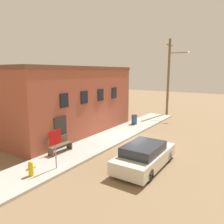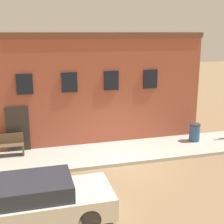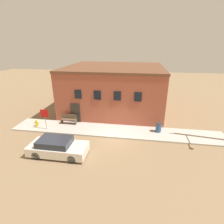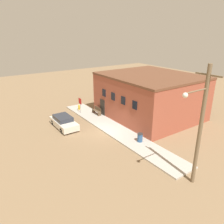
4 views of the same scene
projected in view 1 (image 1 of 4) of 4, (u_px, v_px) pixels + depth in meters
name	position (u px, v px, depth m)	size (l,w,h in m)	color
ground_plane	(129.00, 140.00, 16.23)	(80.00, 80.00, 0.00)	#846B4C
sidewalk	(114.00, 136.00, 16.92)	(19.90, 2.62, 0.14)	#B2ADA3
brick_building	(48.00, 98.00, 19.03)	(11.29, 10.01, 5.37)	#9E4C38
fire_hydrant	(31.00, 168.00, 10.25)	(0.50, 0.24, 0.73)	gold
stop_sign	(55.00, 142.00, 10.84)	(0.75, 0.06, 2.00)	gray
bench	(60.00, 145.00, 13.22)	(1.59, 0.44, 0.96)	brown
trash_bin	(134.00, 119.00, 20.33)	(0.54, 0.54, 0.87)	#2D517F
utility_pole	(170.00, 75.00, 24.59)	(1.80, 2.33, 8.54)	brown
parked_car	(145.00, 156.00, 11.42)	(4.32, 1.85, 1.33)	black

